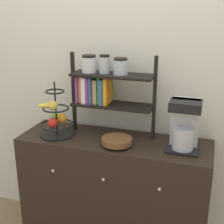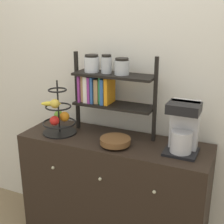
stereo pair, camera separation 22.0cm
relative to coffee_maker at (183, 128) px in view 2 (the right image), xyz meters
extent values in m
cube|color=silver|center=(-0.49, 0.26, 0.22)|extent=(7.00, 0.05, 2.60)
cube|color=black|center=(-0.49, 0.00, -0.63)|extent=(1.40, 0.45, 0.91)
sphere|color=#B2AD8C|center=(-0.88, -0.23, -0.37)|extent=(0.02, 0.02, 0.02)
sphere|color=#B2AD8C|center=(-0.49, -0.23, -0.37)|extent=(0.02, 0.02, 0.02)
sphere|color=#B2AD8C|center=(-0.11, -0.23, -0.37)|extent=(0.02, 0.02, 0.02)
cube|color=black|center=(0.00, -0.02, -0.16)|extent=(0.21, 0.20, 0.02)
cube|color=#B7B7BC|center=(0.00, 0.04, 0.01)|extent=(0.18, 0.08, 0.33)
cylinder|color=#B7B7BC|center=(0.00, -0.04, -0.08)|extent=(0.14, 0.14, 0.15)
cube|color=black|center=(0.00, -0.03, 0.15)|extent=(0.20, 0.16, 0.06)
cylinder|color=black|center=(-0.93, -0.05, -0.17)|extent=(0.26, 0.26, 0.01)
cylinder|color=black|center=(-0.93, -0.05, 0.04)|extent=(0.01, 0.01, 0.40)
torus|color=black|center=(-0.93, -0.05, -0.09)|extent=(0.26, 0.26, 0.01)
torus|color=black|center=(-0.93, -0.05, 0.04)|extent=(0.20, 0.20, 0.01)
torus|color=black|center=(-0.93, -0.05, 0.17)|extent=(0.14, 0.14, 0.01)
sphere|color=red|center=(-0.93, -0.11, -0.05)|extent=(0.07, 0.07, 0.07)
sphere|color=#6BAD33|center=(-0.97, 0.01, -0.05)|extent=(0.07, 0.07, 0.07)
sphere|color=orange|center=(-0.91, -0.01, -0.05)|extent=(0.08, 0.08, 0.08)
ellipsoid|color=yellow|center=(-0.98, -0.07, 0.06)|extent=(0.15, 0.10, 0.04)
sphere|color=gold|center=(-0.93, -0.09, 0.08)|extent=(0.07, 0.07, 0.07)
cylinder|color=brown|center=(-0.44, -0.09, -0.16)|extent=(0.12, 0.12, 0.02)
cylinder|color=brown|center=(-0.44, -0.09, -0.13)|extent=(0.21, 0.21, 0.04)
cube|color=black|center=(-0.85, 0.10, 0.13)|extent=(0.02, 0.02, 0.61)
cube|color=black|center=(-0.23, 0.10, 0.13)|extent=(0.02, 0.02, 0.61)
cube|color=black|center=(-0.54, 0.10, 0.06)|extent=(0.60, 0.20, 0.02)
cube|color=black|center=(-0.54, 0.10, 0.28)|extent=(0.60, 0.20, 0.02)
cube|color=#8C338C|center=(-0.79, 0.10, 0.17)|extent=(0.02, 0.16, 0.20)
cube|color=tan|center=(-0.77, 0.10, 0.17)|extent=(0.02, 0.13, 0.20)
cube|color=white|center=(-0.74, 0.10, 0.17)|extent=(0.03, 0.15, 0.20)
cube|color=#8C338C|center=(-0.71, 0.10, 0.17)|extent=(0.02, 0.16, 0.20)
cube|color=#2D599E|center=(-0.69, 0.10, 0.17)|extent=(0.02, 0.16, 0.20)
cube|color=tan|center=(-0.66, 0.10, 0.16)|extent=(0.03, 0.13, 0.18)
cube|color=#2D8C47|center=(-0.63, 0.10, 0.17)|extent=(0.02, 0.12, 0.20)
cube|color=#2D599E|center=(-0.60, 0.10, 0.16)|extent=(0.02, 0.16, 0.19)
cube|color=orange|center=(-0.57, 0.10, 0.17)|extent=(0.03, 0.15, 0.20)
cylinder|color=silver|center=(-0.72, 0.10, 0.35)|extent=(0.11, 0.11, 0.11)
cylinder|color=black|center=(-0.72, 0.10, 0.41)|extent=(0.10, 0.10, 0.02)
cylinder|color=#ADB2B7|center=(-0.60, 0.10, 0.35)|extent=(0.08, 0.08, 0.12)
cylinder|color=black|center=(-0.60, 0.10, 0.42)|extent=(0.07, 0.07, 0.02)
cylinder|color=#ADB2B7|center=(-0.48, 0.10, 0.34)|extent=(0.10, 0.10, 0.10)
cylinder|color=black|center=(-0.48, 0.10, 0.40)|extent=(0.09, 0.09, 0.02)
camera|label=1|loc=(0.15, -1.99, 0.74)|focal=50.00mm
camera|label=2|loc=(0.35, -1.91, 0.74)|focal=50.00mm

